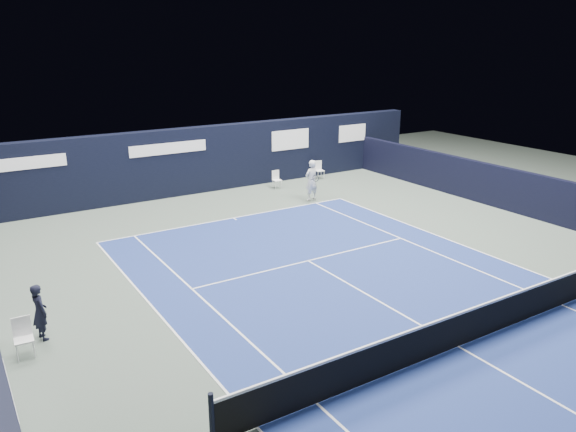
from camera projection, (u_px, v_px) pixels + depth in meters
The scene contains 11 objects.
ground at pixel (400, 314), 14.97m from camera, with size 48.00×48.00×0.00m, color #4A584E.
court_surface at pixel (458, 347), 13.36m from camera, with size 10.97×23.77×0.01m, color navy.
enclosure_wall_right at pixel (523, 193), 23.25m from camera, with size 0.30×22.00×1.80m, color black.
folding_chair_back_a at pixel (276, 176), 27.49m from camera, with size 0.40×0.43×0.87m.
folding_chair_back_b at pixel (319, 168), 29.35m from camera, with size 0.46×0.45×0.93m.
line_judge_chair at pixel (23, 334), 12.86m from camera, with size 0.44×0.42×0.94m.
line_judge at pixel (40, 312), 13.53m from camera, with size 0.52×0.34×1.44m, color black.
court_markings at pixel (459, 347), 13.35m from camera, with size 11.03×23.83×0.00m.
tennis_net at pixel (460, 328), 13.20m from camera, with size 12.90×0.10×1.10m.
back_sponsor_wall at pixel (188, 161), 26.22m from camera, with size 26.00×0.63×3.10m.
tennis_player at pixel (311, 180), 25.25m from camera, with size 0.74×0.89×1.85m.
Camera 1 is at (-9.71, -7.83, 7.01)m, focal length 35.00 mm.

